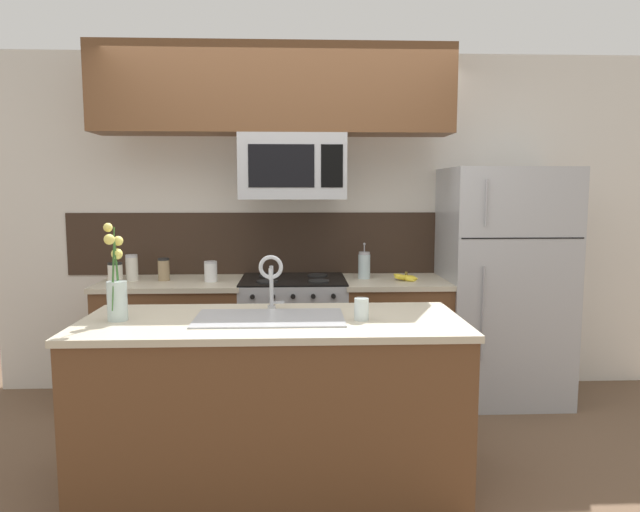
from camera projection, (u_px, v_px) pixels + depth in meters
The scene contains 20 objects.
ground_plane at pixel (293, 456), 3.37m from camera, with size 10.00×10.00×0.00m, color brown.
rear_partition at pixel (331, 224), 4.51m from camera, with size 5.20×0.10×2.60m, color silver.
splash_band at pixel (293, 243), 4.46m from camera, with size 3.48×0.01×0.48m, color #332319.
back_counter_left at pixel (174, 342), 4.18m from camera, with size 1.02×0.65×0.91m.
back_counter_right at pixel (394, 340), 4.25m from camera, with size 0.77×0.65×0.91m.
stove_range at pixel (294, 340), 4.21m from camera, with size 0.76×0.64×0.93m.
microwave at pixel (293, 167), 4.05m from camera, with size 0.74×0.40×0.45m.
upper_cabinet_band at pixel (274, 90), 3.95m from camera, with size 2.49×0.34×0.60m, color brown.
refrigerator at pixel (502, 285), 4.25m from camera, with size 0.88×0.74×1.72m.
storage_jar_tall at pixel (115, 272), 4.08m from camera, with size 0.10×0.10×0.14m.
storage_jar_medium at pixel (132, 268), 4.13m from camera, with size 0.09×0.09×0.19m.
storage_jar_short at pixel (164, 269), 4.14m from camera, with size 0.08×0.08×0.16m.
storage_jar_squat at pixel (211, 271), 4.09m from camera, with size 0.09×0.09×0.15m.
banana_bunch at pixel (406, 278), 4.13m from camera, with size 0.19×0.15×0.08m.
french_press at pixel (364, 265), 4.23m from camera, with size 0.09×0.09×0.27m.
island_counter at pixel (273, 404), 2.97m from camera, with size 1.95×0.79×0.91m.
kitchen_sink at pixel (270, 332), 2.92m from camera, with size 0.76×0.42×0.16m.
sink_faucet at pixel (271, 274), 3.10m from camera, with size 0.14×0.14×0.31m.
drinking_glass at pixel (361, 309), 2.88m from camera, with size 0.07×0.07×0.11m.
flower_vase at pixel (117, 293), 2.86m from camera, with size 0.10×0.18×0.50m.
Camera 1 is at (0.02, -3.22, 1.57)m, focal length 32.00 mm.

